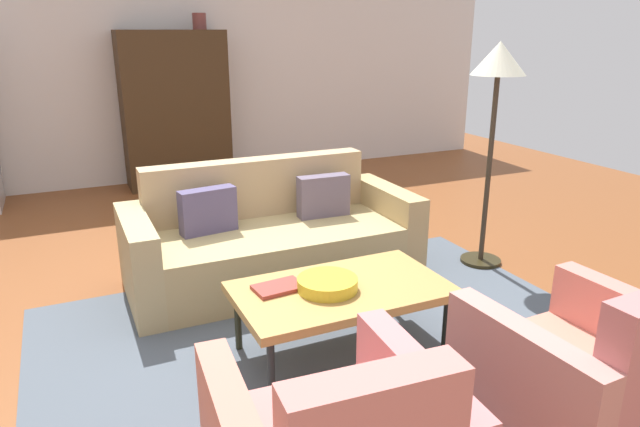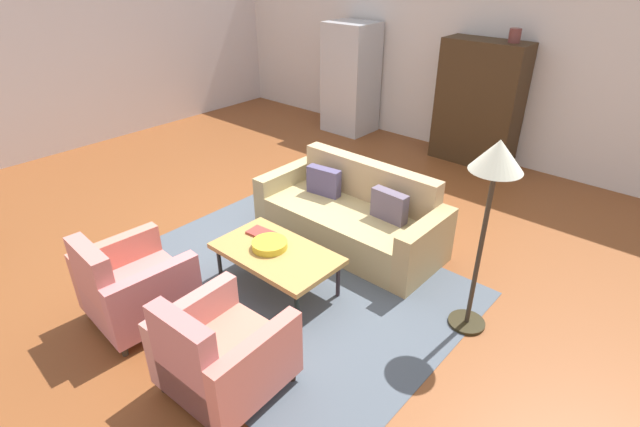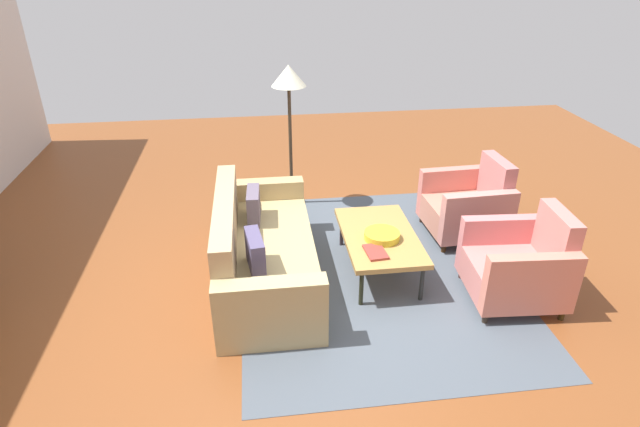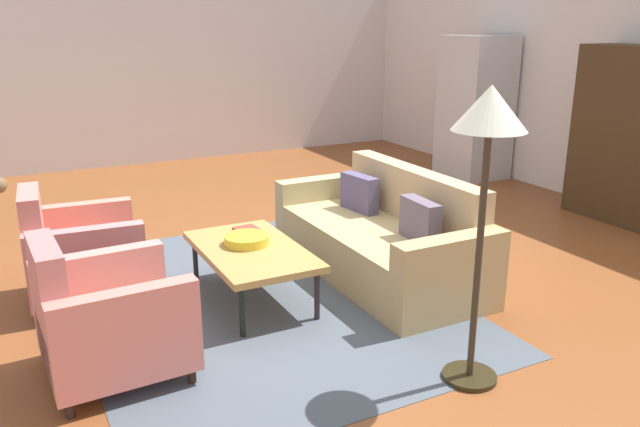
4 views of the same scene
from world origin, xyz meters
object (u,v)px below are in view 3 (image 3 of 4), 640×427
at_px(fruit_bowl, 382,235).
at_px(floor_lamp, 289,89).
at_px(coffee_table, 379,237).
at_px(armchair_right, 470,206).
at_px(couch, 258,254).
at_px(armchair_left, 521,266).
at_px(book_stack, 376,252).

height_order(fruit_bowl, floor_lamp, floor_lamp).
relative_size(coffee_table, floor_lamp, 0.70).
bearing_deg(fruit_bowl, floor_lamp, 22.89).
relative_size(coffee_table, armchair_right, 1.36).
relative_size(couch, fruit_bowl, 6.19).
height_order(couch, armchair_left, armchair_left).
height_order(couch, coffee_table, couch).
bearing_deg(armchair_right, book_stack, 123.64).
bearing_deg(floor_lamp, coffee_table, -156.03).
distance_m(fruit_bowl, book_stack, 0.27).
height_order(coffee_table, book_stack, book_stack).
bearing_deg(floor_lamp, armchair_left, -139.80).
bearing_deg(armchair_left, armchair_right, 3.90).
distance_m(armchair_left, floor_lamp, 3.13).
relative_size(armchair_right, floor_lamp, 0.51).
distance_m(armchair_right, fruit_bowl, 1.36).
height_order(coffee_table, fruit_bowl, fruit_bowl).
relative_size(coffee_table, fruit_bowl, 3.54).
bearing_deg(fruit_bowl, book_stack, 154.50).
relative_size(coffee_table, armchair_left, 1.36).
bearing_deg(floor_lamp, armchair_right, -118.64).
height_order(fruit_bowl, book_stack, fruit_bowl).
bearing_deg(coffee_table, armchair_left, -117.40).
bearing_deg(couch, armchair_left, 75.63).
distance_m(couch, coffee_table, 1.19).
xyz_separation_m(book_stack, floor_lamp, (1.97, 0.61, 1.02)).
xyz_separation_m(armchair_left, book_stack, (0.27, 1.28, 0.08)).
xyz_separation_m(armchair_right, fruit_bowl, (-0.69, 1.17, 0.11)).
height_order(armchair_left, book_stack, armchair_left).
xyz_separation_m(coffee_table, armchair_left, (-0.60, -1.17, -0.04)).
height_order(armchair_right, floor_lamp, floor_lamp).
distance_m(armchair_left, armchair_right, 1.21).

